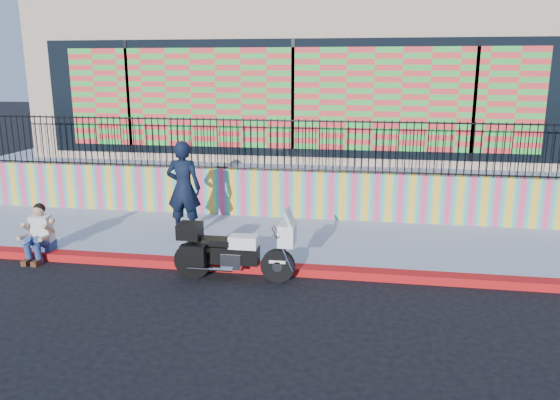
# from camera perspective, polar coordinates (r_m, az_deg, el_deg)

# --- Properties ---
(ground) EXTENTS (90.00, 90.00, 0.00)m
(ground) POSITION_cam_1_polar(r_m,az_deg,el_deg) (9.93, -2.15, -7.49)
(ground) COLOR black
(ground) RESTS_ON ground
(red_curb) EXTENTS (16.00, 0.30, 0.15)m
(red_curb) POSITION_cam_1_polar(r_m,az_deg,el_deg) (9.91, -2.15, -7.09)
(red_curb) COLOR red
(red_curb) RESTS_ON ground
(sidewalk) EXTENTS (16.00, 3.00, 0.15)m
(sidewalk) POSITION_cam_1_polar(r_m,az_deg,el_deg) (11.44, -0.49, -4.20)
(sidewalk) COLOR #8E96AA
(sidewalk) RESTS_ON ground
(mural_wall) EXTENTS (16.00, 0.20, 1.10)m
(mural_wall) POSITION_cam_1_polar(r_m,az_deg,el_deg) (12.79, 0.74, 0.64)
(mural_wall) COLOR #E83D6B
(mural_wall) RESTS_ON sidewalk
(metal_fence) EXTENTS (15.80, 0.04, 1.20)m
(metal_fence) POSITION_cam_1_polar(r_m,az_deg,el_deg) (12.58, 0.76, 5.75)
(metal_fence) COLOR black
(metal_fence) RESTS_ON mural_wall
(elevated_platform) EXTENTS (16.00, 10.00, 1.25)m
(elevated_platform) POSITION_cam_1_polar(r_m,az_deg,el_deg) (17.77, 3.25, 4.07)
(elevated_platform) COLOR #8E96AA
(elevated_platform) RESTS_ON ground
(storefront_building) EXTENTS (14.00, 8.06, 4.00)m
(storefront_building) POSITION_cam_1_polar(r_m,az_deg,el_deg) (17.31, 3.29, 12.54)
(storefront_building) COLOR tan
(storefront_building) RESTS_ON elevated_platform
(police_motorcycle) EXTENTS (2.09, 0.69, 1.30)m
(police_motorcycle) POSITION_cam_1_polar(r_m,az_deg,el_deg) (9.45, -4.99, -5.14)
(police_motorcycle) COLOR black
(police_motorcycle) RESTS_ON ground
(police_officer) EXTENTS (0.73, 0.49, 1.98)m
(police_officer) POSITION_cam_1_polar(r_m,az_deg,el_deg) (11.53, -10.04, 1.23)
(police_officer) COLOR black
(police_officer) RESTS_ON sidewalk
(seated_man) EXTENTS (0.54, 0.71, 1.06)m
(seated_man) POSITION_cam_1_polar(r_m,az_deg,el_deg) (11.32, -23.97, -3.62)
(seated_man) COLOR navy
(seated_man) RESTS_ON ground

